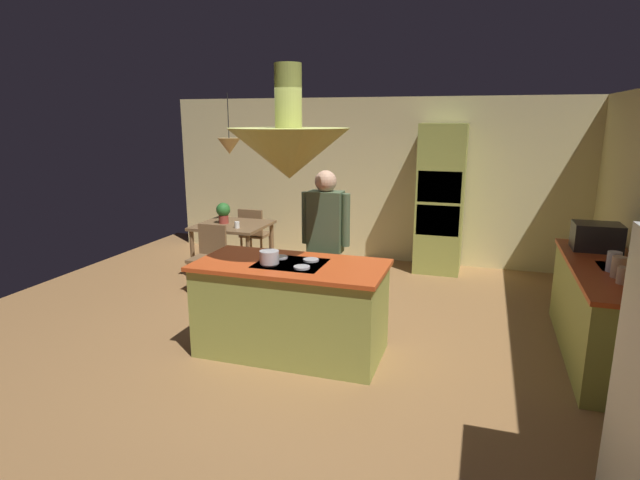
# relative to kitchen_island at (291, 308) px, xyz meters

# --- Properties ---
(ground) EXTENTS (8.16, 8.16, 0.00)m
(ground) POSITION_rel_kitchen_island_xyz_m (0.00, 0.20, -0.46)
(ground) COLOR #9E7042
(wall_back) EXTENTS (6.80, 0.10, 2.55)m
(wall_back) POSITION_rel_kitchen_island_xyz_m (0.00, 3.65, 0.82)
(wall_back) COLOR beige
(wall_back) RESTS_ON ground
(kitchen_island) EXTENTS (1.81, 0.89, 0.92)m
(kitchen_island) POSITION_rel_kitchen_island_xyz_m (0.00, 0.00, 0.00)
(kitchen_island) COLOR #A0A84C
(kitchen_island) RESTS_ON ground
(counter_run_right) EXTENTS (0.73, 2.16, 0.90)m
(counter_run_right) POSITION_rel_kitchen_island_xyz_m (2.84, 0.80, 0.01)
(counter_run_right) COLOR #A0A84C
(counter_run_right) RESTS_ON ground
(oven_tower) EXTENTS (0.66, 0.62, 2.17)m
(oven_tower) POSITION_rel_kitchen_island_xyz_m (1.10, 3.24, 0.63)
(oven_tower) COLOR #A0A84C
(oven_tower) RESTS_ON ground
(dining_table) EXTENTS (0.98, 0.93, 0.76)m
(dining_table) POSITION_rel_kitchen_island_xyz_m (-1.70, 2.10, 0.20)
(dining_table) COLOR brown
(dining_table) RESTS_ON ground
(person_at_island) EXTENTS (0.53, 0.23, 1.72)m
(person_at_island) POSITION_rel_kitchen_island_xyz_m (0.12, 0.72, 0.53)
(person_at_island) COLOR tan
(person_at_island) RESTS_ON ground
(range_hood) EXTENTS (1.10, 1.10, 1.00)m
(range_hood) POSITION_rel_kitchen_island_xyz_m (0.00, 0.00, 1.50)
(range_hood) COLOR #A0A84C
(pendant_light_over_table) EXTENTS (0.32, 0.32, 0.82)m
(pendant_light_over_table) POSITION_rel_kitchen_island_xyz_m (-1.70, 2.10, 1.41)
(pendant_light_over_table) COLOR #E0B266
(chair_facing_island) EXTENTS (0.40, 0.40, 0.87)m
(chair_facing_island) POSITION_rel_kitchen_island_xyz_m (-1.70, 1.42, 0.05)
(chair_facing_island) COLOR brown
(chair_facing_island) RESTS_ON ground
(chair_by_back_wall) EXTENTS (0.40, 0.40, 0.87)m
(chair_by_back_wall) POSITION_rel_kitchen_island_xyz_m (-1.70, 2.78, 0.05)
(chair_by_back_wall) COLOR brown
(chair_by_back_wall) RESTS_ON ground
(potted_plant_on_table) EXTENTS (0.20, 0.20, 0.30)m
(potted_plant_on_table) POSITION_rel_kitchen_island_xyz_m (-1.84, 2.11, 0.47)
(potted_plant_on_table) COLOR #99382D
(potted_plant_on_table) RESTS_ON dining_table
(cup_on_table) EXTENTS (0.07, 0.07, 0.09)m
(cup_on_table) POSITION_rel_kitchen_island_xyz_m (-1.51, 1.87, 0.35)
(cup_on_table) COLOR white
(cup_on_table) RESTS_ON dining_table
(canister_flour) EXTENTS (0.10, 0.10, 0.14)m
(canister_flour) POSITION_rel_kitchen_island_xyz_m (2.84, 0.27, 0.52)
(canister_flour) COLOR #E0B78C
(canister_flour) RESTS_ON counter_run_right
(canister_sugar) EXTENTS (0.12, 0.12, 0.18)m
(canister_sugar) POSITION_rel_kitchen_island_xyz_m (2.84, 0.45, 0.54)
(canister_sugar) COLOR #E0B78C
(canister_sugar) RESTS_ON counter_run_right
(canister_tea) EXTENTS (0.12, 0.12, 0.18)m
(canister_tea) POSITION_rel_kitchen_island_xyz_m (2.84, 0.63, 0.54)
(canister_tea) COLOR silver
(canister_tea) RESTS_ON counter_run_right
(microwave_on_counter) EXTENTS (0.46, 0.36, 0.28)m
(microwave_on_counter) POSITION_rel_kitchen_island_xyz_m (2.84, 1.44, 0.59)
(microwave_on_counter) COLOR #232326
(microwave_on_counter) RESTS_ON counter_run_right
(cooking_pot_on_cooktop) EXTENTS (0.18, 0.18, 0.12)m
(cooking_pot_on_cooktop) POSITION_rel_kitchen_island_xyz_m (-0.16, -0.13, 0.53)
(cooking_pot_on_cooktop) COLOR #B2B2B7
(cooking_pot_on_cooktop) RESTS_ON kitchen_island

